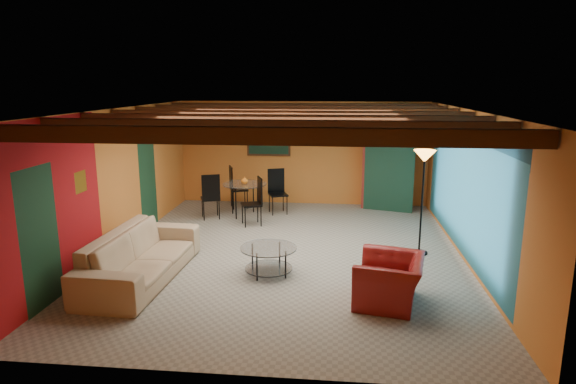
# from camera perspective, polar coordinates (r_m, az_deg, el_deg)

# --- Properties ---
(room) EXTENTS (6.52, 8.01, 2.71)m
(room) POSITION_cam_1_polar(r_m,az_deg,el_deg) (8.96, -0.06, 7.45)
(room) COLOR gray
(room) RESTS_ON ground
(sofa) EXTENTS (1.19, 2.81, 0.81)m
(sofa) POSITION_cam_1_polar(r_m,az_deg,el_deg) (8.43, -16.73, -7.08)
(sofa) COLOR tan
(sofa) RESTS_ON ground
(armchair) EXTENTS (1.14, 1.24, 0.70)m
(armchair) POSITION_cam_1_polar(r_m,az_deg,el_deg) (7.40, 11.73, -10.04)
(armchair) COLOR maroon
(armchair) RESTS_ON ground
(coffee_table) EXTENTS (1.21, 1.21, 0.49)m
(coffee_table) POSITION_cam_1_polar(r_m,az_deg,el_deg) (8.32, -2.27, -7.98)
(coffee_table) COLOR silver
(coffee_table) RESTS_ON ground
(dining_table) EXTENTS (2.74, 2.74, 1.10)m
(dining_table) POSITION_cam_1_polar(r_m,az_deg,el_deg) (11.86, -5.06, -0.18)
(dining_table) COLOR white
(dining_table) RESTS_ON ground
(armoire) EXTENTS (1.31, 0.90, 2.10)m
(armoire) POSITION_cam_1_polar(r_m,az_deg,el_deg) (12.71, 11.57, 2.76)
(armoire) COLOR maroon
(armoire) RESTS_ON ground
(floor_lamp) EXTENTS (0.46, 0.46, 1.98)m
(floor_lamp) POSITION_cam_1_polar(r_m,az_deg,el_deg) (9.42, 15.33, -1.20)
(floor_lamp) COLOR black
(floor_lamp) RESTS_ON ground
(ceiling_fan) EXTENTS (1.50, 1.50, 0.44)m
(ceiling_fan) POSITION_cam_1_polar(r_m,az_deg,el_deg) (8.85, -0.13, 7.38)
(ceiling_fan) COLOR #472614
(ceiling_fan) RESTS_ON ceiling
(painting) EXTENTS (1.05, 0.03, 0.65)m
(painting) POSITION_cam_1_polar(r_m,az_deg,el_deg) (12.94, -2.28, 5.88)
(painting) COLOR black
(painting) RESTS_ON wall_back
(potted_plant) EXTENTS (0.46, 0.42, 0.46)m
(potted_plant) POSITION_cam_1_polar(r_m,az_deg,el_deg) (12.56, 11.83, 8.50)
(potted_plant) COLOR #26661E
(potted_plant) RESTS_ON armoire
(vase) EXTENTS (0.19, 0.19, 0.17)m
(vase) POSITION_cam_1_polar(r_m,az_deg,el_deg) (11.73, -5.12, 2.86)
(vase) COLOR orange
(vase) RESTS_ON dining_table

